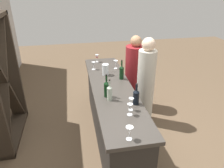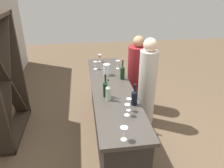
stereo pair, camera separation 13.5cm
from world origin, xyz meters
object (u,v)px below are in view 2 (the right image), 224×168
at_px(wine_rack, 4,80).
at_px(wine_glass_near_right, 127,108).
at_px(wine_bottle_center_dark_green, 106,88).
at_px(wine_glass_far_right, 95,64).
at_px(wine_glass_near_left, 118,63).
at_px(wine_glass_near_center, 129,102).
at_px(person_left_guest, 137,76).
at_px(wine_bottle_second_left_clear_pale, 108,92).
at_px(water_pitcher, 107,70).
at_px(wine_glass_far_left, 124,131).
at_px(person_center_guest, 147,85).
at_px(wine_bottle_leftmost_near_black, 134,97).
at_px(wine_glass_far_center, 100,57).
at_px(wine_bottle_second_right_dark_green, 122,72).

bearing_deg(wine_rack, wine_glass_near_right, -123.74).
xyz_separation_m(wine_bottle_center_dark_green, wine_glass_far_right, (1.02, 0.07, -0.03)).
height_order(wine_glass_near_left, wine_glass_near_center, wine_glass_near_center).
height_order(wine_glass_near_left, person_left_guest, person_left_guest).
relative_size(wine_bottle_second_left_clear_pale, wine_bottle_center_dark_green, 0.91).
xyz_separation_m(wine_rack, wine_glass_near_right, (-1.15, -1.72, 0.07)).
xyz_separation_m(wine_bottle_second_left_clear_pale, water_pitcher, (0.84, -0.08, -0.02)).
height_order(wine_bottle_second_left_clear_pale, wine_glass_far_left, wine_bottle_second_left_clear_pale).
height_order(wine_glass_far_left, person_center_guest, person_center_guest).
distance_m(wine_bottle_leftmost_near_black, wine_glass_near_right, 0.27).
xyz_separation_m(wine_glass_far_left, person_left_guest, (2.10, -0.68, -0.38)).
height_order(wine_bottle_leftmost_near_black, person_center_guest, person_center_guest).
height_order(wine_bottle_leftmost_near_black, wine_glass_far_left, wine_bottle_leftmost_near_black).
bearing_deg(water_pitcher, wine_glass_far_center, 5.24).
bearing_deg(wine_bottle_leftmost_near_black, wine_glass_near_left, 0.39).
xyz_separation_m(wine_glass_far_left, water_pitcher, (1.65, -0.03, -0.02)).
height_order(wine_bottle_leftmost_near_black, wine_bottle_second_left_clear_pale, wine_bottle_second_left_clear_pale).
height_order(wine_glass_far_right, person_center_guest, person_center_guest).
xyz_separation_m(wine_rack, wine_glass_far_right, (0.36, -1.46, 0.06)).
xyz_separation_m(wine_glass_near_left, wine_glass_far_right, (0.03, 0.40, -0.02)).
bearing_deg(wine_glass_near_center, person_center_guest, -28.43).
bearing_deg(wine_bottle_second_left_clear_pale, wine_rack, 63.93).
height_order(wine_glass_near_right, person_left_guest, person_left_guest).
relative_size(wine_glass_near_center, wine_glass_far_left, 1.09).
xyz_separation_m(wine_bottle_second_left_clear_pale, wine_glass_far_left, (-0.82, -0.05, -0.00)).
xyz_separation_m(wine_bottle_leftmost_near_black, wine_glass_near_left, (1.25, 0.01, 0.00)).
height_order(wine_bottle_leftmost_near_black, water_pitcher, wine_bottle_leftmost_near_black).
bearing_deg(wine_glass_far_center, wine_glass_near_left, -144.69).
xyz_separation_m(wine_glass_far_left, wine_glass_far_right, (1.93, 0.15, -0.01)).
bearing_deg(wine_bottle_second_left_clear_pale, wine_glass_far_right, 4.66).
bearing_deg(person_center_guest, wine_bottle_second_left_clear_pale, 52.58).
height_order(wine_rack, wine_glass_far_left, wine_rack).
bearing_deg(wine_bottle_second_right_dark_green, wine_glass_near_center, 174.10).
height_order(wine_bottle_second_left_clear_pale, wine_glass_near_left, wine_bottle_second_left_clear_pale).
bearing_deg(wine_glass_near_right, wine_glass_near_center, -21.81).
relative_size(wine_bottle_second_right_dark_green, wine_glass_near_right, 2.14).
relative_size(wine_glass_far_left, person_center_guest, 0.10).
bearing_deg(wine_glass_far_left, wine_glass_near_center, -17.09).
relative_size(wine_bottle_leftmost_near_black, wine_bottle_center_dark_green, 0.88).
xyz_separation_m(water_pitcher, person_left_guest, (0.45, -0.65, -0.36)).
bearing_deg(wine_bottle_second_right_dark_green, wine_glass_far_left, 169.96).
bearing_deg(wine_glass_far_right, wine_glass_far_left, -175.70).
xyz_separation_m(wine_glass_far_center, person_center_guest, (-0.76, -0.75, -0.30)).
bearing_deg(wine_glass_near_right, wine_glass_far_center, 4.71).
xyz_separation_m(wine_bottle_center_dark_green, wine_glass_far_center, (1.39, -0.04, -0.02)).
distance_m(wine_bottle_leftmost_near_black, wine_bottle_second_right_dark_green, 0.80).
xyz_separation_m(wine_glass_near_right, wine_glass_far_left, (-0.42, 0.12, 0.01)).
distance_m(wine_glass_near_right, person_left_guest, 1.81).
height_order(wine_bottle_second_right_dark_green, water_pitcher, wine_bottle_second_right_dark_green).
bearing_deg(wine_glass_near_center, wine_glass_far_center, 6.23).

